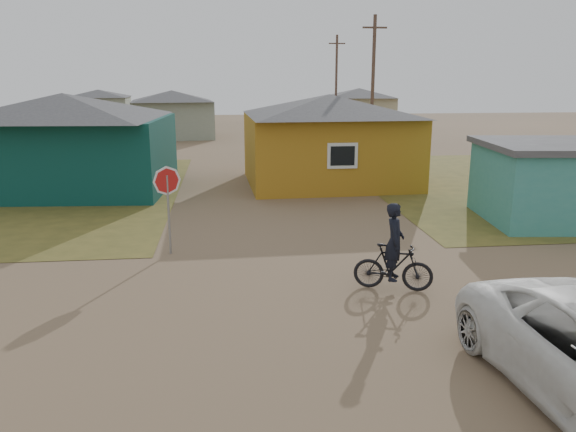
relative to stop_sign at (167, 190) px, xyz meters
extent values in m
plane|color=#7E6449|center=(3.56, -4.35, -1.76)|extent=(120.00, 120.00, 0.00)
cube|color=#093631|center=(-4.94, 9.15, -0.26)|extent=(8.40, 6.54, 3.00)
pyramid|color=#3F3E41|center=(-4.94, 9.15, 1.74)|extent=(8.93, 7.08, 1.00)
cube|color=#AB751A|center=(6.06, 9.65, -0.26)|extent=(7.21, 6.24, 3.00)
pyramid|color=#3F3E41|center=(6.06, 9.65, 1.69)|extent=(7.72, 6.76, 0.90)
cube|color=silver|center=(6.06, 6.62, -0.11)|extent=(1.20, 0.06, 1.00)
cube|color=black|center=(6.06, 6.59, -0.11)|extent=(0.95, 0.04, 0.75)
cube|color=gray|center=(-2.44, 29.65, -0.36)|extent=(6.49, 5.60, 2.80)
pyramid|color=#3F3E41|center=(-2.44, 29.65, 1.44)|extent=(7.04, 6.15, 0.80)
cube|color=tan|center=(13.56, 35.65, -0.36)|extent=(6.41, 5.50, 2.80)
pyramid|color=#3F3E41|center=(13.56, 35.65, 1.44)|extent=(6.95, 6.05, 0.80)
cube|color=gray|center=(-10.44, 41.65, -0.41)|extent=(5.75, 5.28, 2.70)
pyramid|color=#3F3E41|center=(-10.44, 41.65, 1.29)|extent=(6.28, 5.81, 0.70)
cylinder|color=brown|center=(10.06, 17.65, 2.24)|extent=(0.20, 0.20, 8.00)
cube|color=brown|center=(10.06, 17.65, 5.54)|extent=(1.40, 0.10, 0.10)
cylinder|color=brown|center=(11.06, 33.65, 2.24)|extent=(0.20, 0.20, 8.00)
cube|color=brown|center=(11.06, 33.65, 5.54)|extent=(1.40, 0.10, 0.10)
cylinder|color=gray|center=(0.00, 0.00, -0.69)|extent=(0.06, 0.06, 2.15)
imported|color=black|center=(5.20, -3.21, -1.23)|extent=(1.83, 1.03, 1.06)
imported|color=black|center=(5.20, -3.21, -0.64)|extent=(0.60, 0.73, 1.74)
camera|label=1|loc=(1.56, -14.73, 2.91)|focal=35.00mm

